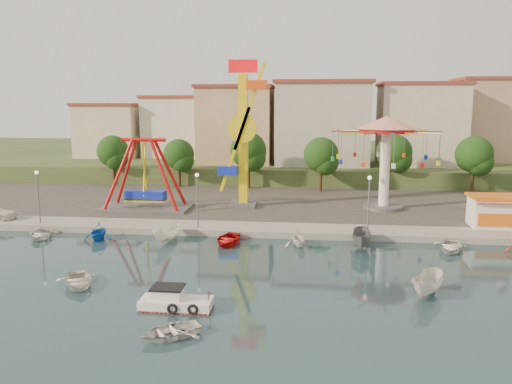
# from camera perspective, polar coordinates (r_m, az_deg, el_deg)

# --- Properties ---
(ground) EXTENTS (200.00, 200.00, 0.00)m
(ground) POSITION_cam_1_polar(r_m,az_deg,el_deg) (34.98, 1.57, -10.59)
(ground) COLOR #152F3C
(ground) RESTS_ON ground
(quay_deck) EXTENTS (200.00, 100.00, 0.60)m
(quay_deck) POSITION_cam_1_polar(r_m,az_deg,el_deg) (95.41, 4.69, 2.82)
(quay_deck) COLOR #9E998E
(quay_deck) RESTS_ON ground
(asphalt_pad) EXTENTS (90.00, 28.00, 0.01)m
(asphalt_pad) POSITION_cam_1_polar(r_m,az_deg,el_deg) (63.76, 3.83, -0.54)
(asphalt_pad) COLOR #4C4944
(asphalt_pad) RESTS_ON quay_deck
(hill_terrace) EXTENTS (200.00, 60.00, 3.00)m
(hill_terrace) POSITION_cam_1_polar(r_m,az_deg,el_deg) (100.24, 4.79, 3.86)
(hill_terrace) COLOR #384C26
(hill_terrace) RESTS_ON ground
(pirate_ship_ride) EXTENTS (10.00, 5.00, 8.00)m
(pirate_ship_ride) POSITION_cam_1_polar(r_m,az_deg,el_deg) (56.92, -12.59, 1.82)
(pirate_ship_ride) COLOR #59595E
(pirate_ship_ride) RESTS_ON quay_deck
(kamikaze_tower) EXTENTS (4.35, 3.10, 16.50)m
(kamikaze_tower) POSITION_cam_1_polar(r_m,az_deg,el_deg) (56.40, -1.32, 6.26)
(kamikaze_tower) COLOR #59595E
(kamikaze_tower) RESTS_ON quay_deck
(wave_swinger) EXTENTS (11.60, 11.60, 10.40)m
(wave_swinger) POSITION_cam_1_polar(r_m,az_deg,el_deg) (57.14, 14.63, 5.60)
(wave_swinger) COLOR #59595E
(wave_swinger) RESTS_ON quay_deck
(booth_left) EXTENTS (5.40, 3.78, 3.08)m
(booth_left) POSITION_cam_1_polar(r_m,az_deg,el_deg) (53.26, 25.92, -1.96)
(booth_left) COLOR white
(booth_left) RESTS_ON quay_deck
(lamp_post_0) EXTENTS (0.14, 0.14, 5.00)m
(lamp_post_0) POSITION_cam_1_polar(r_m,az_deg,el_deg) (53.65, -23.60, -0.69)
(lamp_post_0) COLOR #59595E
(lamp_post_0) RESTS_ON quay_deck
(lamp_post_1) EXTENTS (0.14, 0.14, 5.00)m
(lamp_post_1) POSITION_cam_1_polar(r_m,az_deg,el_deg) (47.75, -6.70, -1.14)
(lamp_post_1) COLOR #59595E
(lamp_post_1) RESTS_ON quay_deck
(lamp_post_2) EXTENTS (0.14, 0.14, 5.00)m
(lamp_post_2) POSITION_cam_1_polar(r_m,az_deg,el_deg) (46.84, 12.74, -1.55)
(lamp_post_2) COLOR #59595E
(lamp_post_2) RESTS_ON quay_deck
(tree_0) EXTENTS (4.60, 4.60, 7.19)m
(tree_0) POSITION_cam_1_polar(r_m,az_deg,el_deg) (75.58, -16.04, 4.49)
(tree_0) COLOR #382314
(tree_0) RESTS_ON quay_deck
(tree_1) EXTENTS (4.35, 4.35, 6.80)m
(tree_1) POSITION_cam_1_polar(r_m,az_deg,el_deg) (71.70, -8.81, 4.26)
(tree_1) COLOR #382314
(tree_1) RESTS_ON quay_deck
(tree_2) EXTENTS (5.02, 5.02, 7.85)m
(tree_2) POSITION_cam_1_polar(r_m,az_deg,el_deg) (69.27, -0.88, 4.77)
(tree_2) COLOR #382314
(tree_2) RESTS_ON quay_deck
(tree_3) EXTENTS (4.68, 4.68, 7.32)m
(tree_3) POSITION_cam_1_polar(r_m,az_deg,el_deg) (67.33, 7.46, 4.22)
(tree_3) COLOR #382314
(tree_3) RESTS_ON quay_deck
(tree_4) EXTENTS (4.86, 4.86, 7.60)m
(tree_4) POSITION_cam_1_polar(r_m,az_deg,el_deg) (71.18, 15.51, 4.41)
(tree_4) COLOR #382314
(tree_4) RESTS_ON quay_deck
(tree_5) EXTENTS (4.83, 4.83, 7.54)m
(tree_5) POSITION_cam_1_polar(r_m,az_deg,el_deg) (71.71, 23.67, 3.94)
(tree_5) COLOR #382314
(tree_5) RESTS_ON quay_deck
(building_0) EXTENTS (9.26, 9.53, 11.87)m
(building_0) POSITION_cam_1_polar(r_m,az_deg,el_deg) (86.61, -18.41, 7.33)
(building_0) COLOR beige
(building_0) RESTS_ON hill_terrace
(building_1) EXTENTS (12.33, 9.01, 8.63)m
(building_1) POSITION_cam_1_polar(r_m,az_deg,el_deg) (87.50, -9.66, 6.66)
(building_1) COLOR silver
(building_1) RESTS_ON hill_terrace
(building_2) EXTENTS (11.95, 9.28, 11.23)m
(building_2) POSITION_cam_1_polar(r_m,az_deg,el_deg) (85.35, -0.98, 7.59)
(building_2) COLOR tan
(building_2) RESTS_ON hill_terrace
(building_3) EXTENTS (12.59, 10.50, 9.20)m
(building_3) POSITION_cam_1_polar(r_m,az_deg,el_deg) (81.60, 8.45, 6.66)
(building_3) COLOR beige
(building_3) RESTS_ON hill_terrace
(building_4) EXTENTS (10.75, 9.23, 9.24)m
(building_4) POSITION_cam_1_polar(r_m,az_deg,el_deg) (86.51, 17.37, 6.51)
(building_4) COLOR beige
(building_4) RESTS_ON hill_terrace
(building_5) EXTENTS (12.77, 10.96, 11.21)m
(building_5) POSITION_cam_1_polar(r_m,az_deg,el_deg) (88.18, 26.20, 6.64)
(building_5) COLOR tan
(building_5) RESTS_ON hill_terrace
(cabin_motorboat) EXTENTS (4.38, 1.80, 1.54)m
(cabin_motorboat) POSITION_cam_1_polar(r_m,az_deg,el_deg) (31.45, -9.31, -12.37)
(cabin_motorboat) COLOR white
(cabin_motorboat) RESTS_ON ground
(rowboat_a) EXTENTS (4.28, 4.69, 0.80)m
(rowboat_a) POSITION_cam_1_polar(r_m,az_deg,el_deg) (36.76, -19.71, -9.50)
(rowboat_a) COLOR silver
(rowboat_a) RESTS_ON ground
(rowboat_b) EXTENTS (4.13, 3.95, 0.70)m
(rowboat_b) POSITION_cam_1_polar(r_m,az_deg,el_deg) (28.07, -9.71, -15.39)
(rowboat_b) COLOR silver
(rowboat_b) RESTS_ON ground
(skiff) EXTENTS (3.30, 4.24, 1.55)m
(skiff) POSITION_cam_1_polar(r_m,az_deg,el_deg) (34.72, 19.06, -9.97)
(skiff) COLOR silver
(skiff) RESTS_ON ground
(moored_boat_0) EXTENTS (3.48, 4.24, 0.77)m
(moored_boat_0) POSITION_cam_1_polar(r_m,az_deg,el_deg) (50.61, -23.41, -4.43)
(moored_boat_0) COLOR silver
(moored_boat_0) RESTS_ON ground
(moored_boat_1) EXTENTS (2.77, 3.15, 1.58)m
(moored_boat_1) POSITION_cam_1_polar(r_m,az_deg,el_deg) (48.00, -17.59, -4.32)
(moored_boat_1) COLOR blue
(moored_boat_1) RESTS_ON ground
(moored_boat_2) EXTENTS (2.47, 4.29, 1.56)m
(moored_boat_2) POSITION_cam_1_polar(r_m,az_deg,el_deg) (45.80, -10.16, -4.70)
(moored_boat_2) COLOR white
(moored_boat_2) RESTS_ON ground
(moored_boat_3) EXTENTS (3.44, 4.44, 0.85)m
(moored_boat_3) POSITION_cam_1_polar(r_m,az_deg,el_deg) (44.65, -3.21, -5.42)
(moored_boat_3) COLOR red
(moored_boat_3) RESTS_ON ground
(moored_boat_4) EXTENTS (3.11, 3.36, 1.47)m
(moored_boat_4) POSITION_cam_1_polar(r_m,az_deg,el_deg) (43.99, 4.86, -5.26)
(moored_boat_4) COLOR white
(moored_boat_4) RESTS_ON ground
(moored_boat_5) EXTENTS (2.02, 4.39, 1.64)m
(moored_boat_5) POSITION_cam_1_polar(r_m,az_deg,el_deg) (44.18, 12.00, -5.26)
(moored_boat_5) COLOR slate
(moored_boat_5) RESTS_ON ground
(moored_boat_6) EXTENTS (3.79, 4.52, 0.80)m
(moored_boat_6) POSITION_cam_1_polar(r_m,az_deg,el_deg) (45.64, 21.32, -5.79)
(moored_boat_6) COLOR silver
(moored_boat_6) RESTS_ON ground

